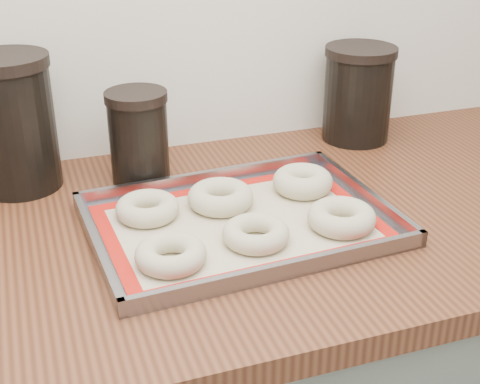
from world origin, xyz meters
name	(u,v)px	position (x,y,z in m)	size (l,w,h in m)	color
countertop	(313,215)	(0.00, 1.68, 0.88)	(3.06, 0.68, 0.04)	brown
baking_tray	(240,222)	(-0.14, 1.64, 0.91)	(0.48, 0.35, 0.03)	gray
baking_mat	(240,224)	(-0.14, 1.64, 0.90)	(0.44, 0.31, 0.00)	#C6B793
bagel_front_left	(171,254)	(-0.27, 1.57, 0.92)	(0.10, 0.10, 0.03)	beige
bagel_front_mid	(256,234)	(-0.14, 1.58, 0.92)	(0.10, 0.10, 0.03)	beige
bagel_front_right	(341,217)	(0.00, 1.58, 0.92)	(0.11, 0.11, 0.03)	beige
bagel_back_left	(147,208)	(-0.27, 1.71, 0.92)	(0.10, 0.10, 0.03)	beige
bagel_back_mid	(220,197)	(-0.15, 1.71, 0.92)	(0.11, 0.11, 0.04)	beige
bagel_back_right	(303,181)	(0.00, 1.72, 0.92)	(0.10, 0.10, 0.04)	beige
canister_left	(13,123)	(-0.46, 1.91, 1.02)	(0.15, 0.15, 0.23)	black
canister_mid	(139,137)	(-0.25, 1.86, 0.98)	(0.11, 0.11, 0.17)	black
canister_right	(358,93)	(0.20, 1.92, 1.00)	(0.14, 0.14, 0.19)	black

